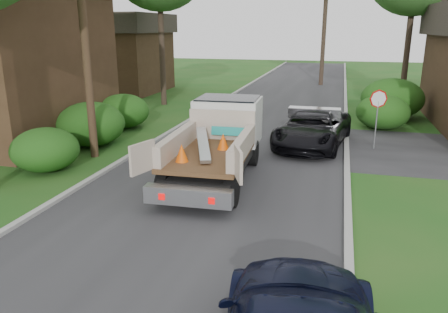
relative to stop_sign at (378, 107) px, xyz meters
name	(u,v)px	position (x,y,z in m)	size (l,w,h in m)	color
ground	(183,225)	(-5.20, -9.00, -1.78)	(120.00, 120.00, 0.00)	#194F16
road	(256,136)	(-5.20, 1.00, -1.77)	(8.00, 90.00, 0.02)	#28282B
curb_left	(174,129)	(-9.30, 1.00, -1.72)	(0.20, 90.00, 0.12)	#9E9E99
curb_right	(346,140)	(-1.10, 1.00, -1.72)	(0.20, 90.00, 0.12)	#9E9E99
stop_sign	(378,107)	(0.00, 0.00, 0.00)	(0.71, 0.32, 2.48)	slate
utility_pole	(83,19)	(-10.68, -4.02, 3.40)	(2.42, 1.25, 10.00)	#382619
house_left_far	(115,52)	(-18.70, 13.00, 1.27)	(7.56, 7.56, 6.00)	#3B2718
hedge_left_a	(45,150)	(-11.40, -6.00, -1.01)	(2.34, 2.34, 1.53)	#104610
hedge_left_b	(91,124)	(-11.70, -2.50, -0.84)	(2.86, 2.86, 1.87)	#104610
hedge_left_c	(123,111)	(-12.00, 1.00, -0.93)	(2.60, 2.60, 1.70)	#104610
hedge_right_a	(383,112)	(0.60, 4.00, -0.93)	(2.60, 2.60, 1.70)	#104610
hedge_right_b	(392,98)	(1.30, 7.00, -0.67)	(3.38, 3.38, 2.21)	#104610
flatbed_truck	(221,134)	(-5.42, -4.45, -0.45)	(3.02, 6.53, 2.43)	black
black_pickup	(313,128)	(-2.53, -0.15, -1.01)	(2.56, 5.55, 1.54)	black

